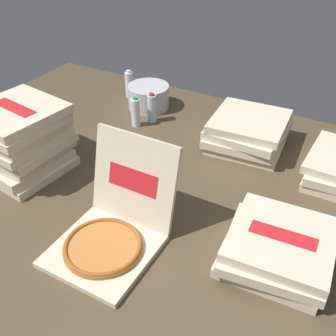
# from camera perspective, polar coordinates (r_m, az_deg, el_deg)

# --- Properties ---
(ground_plane) EXTENTS (3.20, 2.40, 0.02)m
(ground_plane) POSITION_cam_1_polar(r_m,az_deg,el_deg) (1.96, -1.05, -5.18)
(ground_plane) COLOR #4C3D28
(open_pizza_box) EXTENTS (0.40, 0.51, 0.42)m
(open_pizza_box) POSITION_cam_1_polar(r_m,az_deg,el_deg) (1.73, -7.87, -8.36)
(open_pizza_box) COLOR beige
(open_pizza_box) RESTS_ON ground_plane
(pizza_stack_left_mid) EXTENTS (0.47, 0.47, 0.36)m
(pizza_stack_left_mid) POSITION_cam_1_polar(r_m,az_deg,el_deg) (2.22, -20.24, 3.85)
(pizza_stack_left_mid) COLOR beige
(pizza_stack_left_mid) RESTS_ON ground_plane
(pizza_stack_right_mid) EXTENTS (0.45, 0.45, 0.18)m
(pizza_stack_right_mid) POSITION_cam_1_polar(r_m,az_deg,el_deg) (2.36, 11.17, 5.00)
(pizza_stack_right_mid) COLOR beige
(pizza_stack_right_mid) RESTS_ON ground_plane
(pizza_stack_center_far) EXTENTS (0.45, 0.46, 0.14)m
(pizza_stack_center_far) POSITION_cam_1_polar(r_m,az_deg,el_deg) (1.71, 15.23, -10.89)
(pizza_stack_center_far) COLOR beige
(pizza_stack_center_far) RESTS_ON ground_plane
(ice_bucket) EXTENTS (0.28, 0.28, 0.15)m
(ice_bucket) POSITION_cam_1_polar(r_m,az_deg,el_deg) (2.76, -2.76, 10.08)
(ice_bucket) COLOR #B7BABF
(ice_bucket) RESTS_ON ground_plane
(water_bottle_0) EXTENTS (0.06, 0.06, 0.20)m
(water_bottle_0) POSITION_cam_1_polar(r_m,az_deg,el_deg) (2.57, -2.29, 8.45)
(water_bottle_0) COLOR silver
(water_bottle_0) RESTS_ON ground_plane
(water_bottle_1) EXTENTS (0.06, 0.06, 0.20)m
(water_bottle_1) POSITION_cam_1_polar(r_m,az_deg,el_deg) (2.53, -4.60, 7.89)
(water_bottle_1) COLOR white
(water_bottle_1) RESTS_ON ground_plane
(water_bottle_2) EXTENTS (0.06, 0.06, 0.20)m
(water_bottle_2) POSITION_cam_1_polar(r_m,az_deg,el_deg) (2.91, -5.52, 11.71)
(water_bottle_2) COLOR silver
(water_bottle_2) RESTS_ON ground_plane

